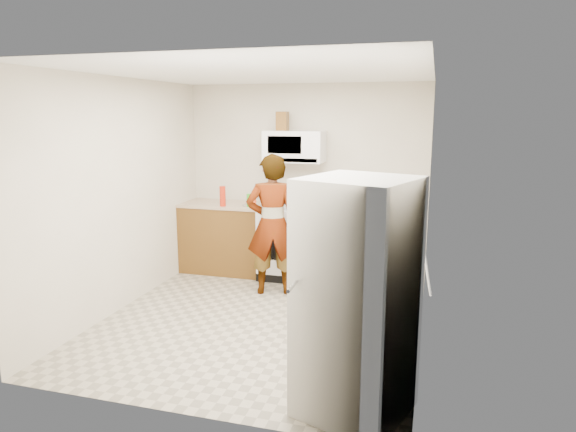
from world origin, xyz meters
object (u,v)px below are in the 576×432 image
(person, at_px, (272,225))
(fridge, at_px, (357,299))
(gas_range, at_px, (292,240))
(kettle, at_px, (362,201))
(saucepan, at_px, (279,197))
(microwave, at_px, (294,146))

(person, height_order, fridge, fridge)
(gas_range, distance_m, fridge, 3.17)
(kettle, xyz_separation_m, saucepan, (-1.12, 0.03, -0.01))
(person, relative_size, kettle, 8.79)
(microwave, distance_m, person, 1.18)
(fridge, bearing_deg, gas_range, 132.68)
(fridge, height_order, kettle, fridge)
(saucepan, bearing_deg, kettle, -1.33)
(fridge, distance_m, kettle, 3.07)
(fridge, bearing_deg, microwave, 131.77)
(gas_range, relative_size, saucepan, 4.59)
(gas_range, xyz_separation_m, fridge, (1.28, -2.88, 0.36))
(saucepan, bearing_deg, fridge, -63.81)
(microwave, xyz_separation_m, saucepan, (-0.23, 0.05, -0.68))
(fridge, bearing_deg, person, 139.74)
(gas_range, bearing_deg, fridge, -66.12)
(person, relative_size, saucepan, 6.78)
(person, distance_m, fridge, 2.58)
(fridge, height_order, saucepan, fridge)
(kettle, bearing_deg, saucepan, 155.18)
(gas_range, distance_m, kettle, 1.05)
(microwave, bearing_deg, fridge, -67.02)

